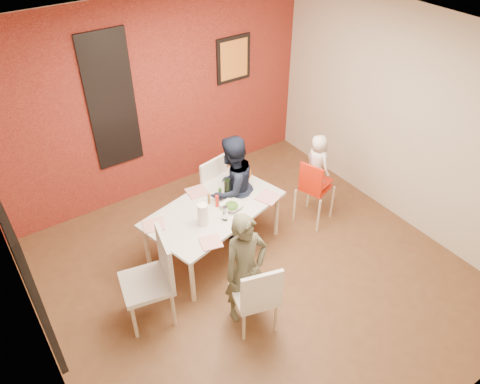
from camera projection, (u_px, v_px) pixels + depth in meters
ground at (255, 277)px, 5.44m from camera, size 4.50×4.50×0.00m
ceiling at (261, 49)px, 3.82m from camera, size 4.50×4.50×0.02m
wall_back at (156, 100)px, 6.11m from camera, size 4.50×0.02×2.70m
wall_front at (454, 344)px, 3.15m from camera, size 4.50×0.02×2.70m
wall_left at (22, 279)px, 3.61m from camera, size 0.02×4.50×2.70m
wall_right at (407, 121)px, 5.65m from camera, size 0.02×4.50×2.70m
brick_accent_wall at (157, 100)px, 6.10m from camera, size 4.50×0.02×2.70m
picture_window_frame at (12, 244)px, 3.64m from camera, size 0.05×1.70×1.30m
picture_window_pane at (14, 243)px, 3.65m from camera, size 0.02×1.55×1.15m
glassblock_strip at (111, 102)px, 5.73m from camera, size 0.55×0.03×1.70m
glassblock_surround at (112, 102)px, 5.72m from camera, size 0.60×0.03×1.76m
art_print_frame at (233, 59)px, 6.45m from camera, size 0.54×0.03×0.64m
art_print_canvas at (234, 59)px, 6.44m from camera, size 0.44×0.01×0.54m
dining_table at (214, 212)px, 5.43m from camera, size 1.77×1.25×0.67m
chair_near at (257, 295)px, 4.57m from camera, size 0.52×0.52×0.90m
chair_far at (220, 190)px, 5.93m from camera, size 0.50×0.50×0.92m
chair_left at (155, 275)px, 4.67m from camera, size 0.58×0.58×1.05m
high_chair at (314, 186)px, 5.93m from camera, size 0.48×0.48×0.92m
child_near at (245, 269)px, 4.65m from camera, size 0.50×0.35×1.31m
child_far at (232, 188)px, 5.67m from camera, size 0.79×0.69×1.38m
toddler at (317, 162)px, 5.73m from camera, size 0.24×0.36×0.73m
plate_near_left at (211, 242)px, 4.93m from camera, size 0.27×0.27×0.01m
plate_far_mid at (197, 192)px, 5.64m from camera, size 0.26×0.26×0.01m
plate_near_right at (268, 197)px, 5.55m from camera, size 0.32×0.32×0.01m
plate_far_left at (154, 225)px, 5.15m from camera, size 0.29×0.29×0.01m
salad_bowl_a at (232, 206)px, 5.38m from camera, size 0.29×0.29×0.06m
salad_bowl_b at (232, 185)px, 5.72m from camera, size 0.27×0.27×0.05m
wine_bottle at (227, 189)px, 5.45m from camera, size 0.07×0.07×0.27m
wine_glass_a at (225, 213)px, 5.18m from camera, size 0.06×0.06×0.18m
wine_glass_b at (237, 188)px, 5.56m from camera, size 0.06×0.06×0.18m
paper_towel_roll at (203, 214)px, 5.10m from camera, size 0.12×0.12×0.27m
condiment_red at (217, 201)px, 5.38m from camera, size 0.04×0.04×0.15m
condiment_green at (220, 193)px, 5.50m from camera, size 0.04×0.04×0.15m
condiment_brown at (209, 199)px, 5.43m from camera, size 0.03×0.03×0.13m
sippy_cup at (249, 174)px, 5.87m from camera, size 0.06×0.06×0.10m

